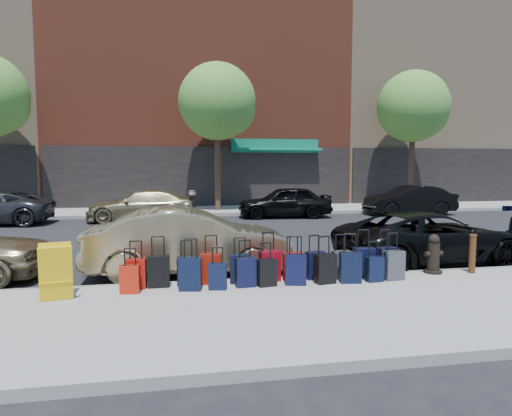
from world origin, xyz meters
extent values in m
plane|color=black|center=(0.00, 0.00, 0.00)|extent=(120.00, 120.00, 0.00)
cube|color=gray|center=(0.00, -6.50, 0.07)|extent=(60.00, 4.00, 0.15)
cube|color=gray|center=(0.00, 10.00, 0.07)|extent=(60.00, 4.00, 0.15)
cube|color=gray|center=(0.00, -4.48, 0.07)|extent=(60.00, 0.08, 0.15)
cube|color=gray|center=(0.00, 7.98, 0.07)|extent=(60.00, 0.08, 0.15)
cube|color=maroon|center=(0.00, 18.00, 10.00)|extent=(17.00, 12.00, 20.00)
cube|color=black|center=(0.00, 11.95, 1.70)|extent=(16.66, 0.15, 3.40)
cube|color=#0B6549|center=(4.00, 11.60, 3.20)|extent=(5.00, 0.91, 0.27)
cube|color=#0B6549|center=(4.00, 11.90, 3.55)|extent=(5.00, 0.10, 0.60)
cube|color=#967C5C|center=(16.00, 18.00, 9.00)|extent=(15.00, 12.00, 18.00)
cube|color=black|center=(16.00, 11.95, 1.70)|extent=(14.70, 0.15, 3.40)
cylinder|color=black|center=(0.50, 9.50, 2.55)|extent=(0.30, 0.30, 4.80)
sphere|color=#337928|center=(0.50, 9.50, 5.52)|extent=(3.80, 3.80, 3.80)
sphere|color=#337928|center=(1.10, 9.50, 5.14)|extent=(2.58, 2.58, 2.58)
cylinder|color=black|center=(11.00, 9.50, 2.55)|extent=(0.30, 0.30, 4.80)
sphere|color=#337928|center=(11.00, 9.50, 5.52)|extent=(3.80, 3.80, 3.80)
sphere|color=#337928|center=(11.60, 9.50, 5.14)|extent=(2.58, 2.58, 2.58)
cube|color=#A2110A|center=(-2.46, -4.83, 0.43)|extent=(0.38, 0.23, 0.55)
cylinder|color=black|center=(-2.46, -4.83, 1.02)|extent=(0.21, 0.05, 0.03)
cube|color=black|center=(-2.05, -4.80, 0.45)|extent=(0.40, 0.22, 0.59)
cylinder|color=black|center=(-2.05, -4.80, 1.09)|extent=(0.22, 0.04, 0.03)
cube|color=black|center=(-1.53, -4.80, 0.42)|extent=(0.36, 0.21, 0.54)
cylinder|color=black|center=(-1.53, -4.80, 1.00)|extent=(0.20, 0.04, 0.03)
cube|color=maroon|center=(-1.08, -4.75, 0.44)|extent=(0.42, 0.28, 0.58)
cylinder|color=black|center=(-1.08, -4.75, 1.07)|extent=(0.22, 0.07, 0.03)
cube|color=black|center=(-0.53, -4.80, 0.43)|extent=(0.39, 0.24, 0.55)
cylinder|color=black|center=(-0.53, -4.80, 1.02)|extent=(0.21, 0.05, 0.03)
cube|color=maroon|center=(0.06, -4.77, 0.45)|extent=(0.44, 0.30, 0.60)
cylinder|color=black|center=(0.06, -4.77, 1.10)|extent=(0.23, 0.08, 0.03)
cube|color=#AC0E0B|center=(0.52, -4.78, 0.42)|extent=(0.38, 0.24, 0.55)
cylinder|color=black|center=(0.52, -4.78, 1.02)|extent=(0.21, 0.05, 0.03)
cube|color=black|center=(0.99, -4.75, 0.42)|extent=(0.39, 0.26, 0.55)
cylinder|color=black|center=(0.99, -4.75, 1.01)|extent=(0.21, 0.07, 0.03)
cube|color=#3E3E43|center=(1.54, -4.78, 0.42)|extent=(0.38, 0.23, 0.55)
cylinder|color=black|center=(1.54, -4.78, 1.02)|extent=(0.21, 0.05, 0.03)
cube|color=black|center=(2.00, -4.81, 0.45)|extent=(0.42, 0.26, 0.60)
cylinder|color=black|center=(2.00, -4.81, 1.10)|extent=(0.23, 0.05, 0.03)
cube|color=black|center=(2.48, -4.81, 0.45)|extent=(0.43, 0.28, 0.59)
cylinder|color=black|center=(2.48, -4.81, 1.09)|extent=(0.22, 0.07, 0.03)
cube|color=#B11C0B|center=(-2.54, -5.12, 0.40)|extent=(0.35, 0.23, 0.50)
cylinder|color=black|center=(-2.54, -5.12, 0.94)|extent=(0.19, 0.05, 0.03)
cube|color=black|center=(-1.48, -5.13, 0.44)|extent=(0.43, 0.30, 0.59)
cylinder|color=black|center=(-1.48, -5.13, 1.08)|extent=(0.23, 0.07, 0.03)
cube|color=black|center=(-0.99, -5.16, 0.39)|extent=(0.35, 0.24, 0.48)
cylinder|color=black|center=(-0.99, -5.16, 0.92)|extent=(0.19, 0.06, 0.03)
cube|color=black|center=(-0.46, -5.07, 0.42)|extent=(0.39, 0.25, 0.54)
cylinder|color=black|center=(-0.46, -5.07, 1.01)|extent=(0.21, 0.05, 0.03)
cube|color=black|center=(-0.06, -5.11, 0.40)|extent=(0.37, 0.26, 0.51)
cylinder|color=black|center=(-0.06, -5.11, 0.96)|extent=(0.20, 0.06, 0.03)
cube|color=black|center=(0.50, -5.10, 0.44)|extent=(0.43, 0.30, 0.58)
cylinder|color=black|center=(0.50, -5.10, 1.07)|extent=(0.22, 0.08, 0.03)
cube|color=black|center=(1.08, -5.11, 0.43)|extent=(0.41, 0.28, 0.56)
cylinder|color=black|center=(1.08, -5.11, 1.05)|extent=(0.22, 0.07, 0.03)
cube|color=black|center=(1.57, -5.15, 0.44)|extent=(0.43, 0.29, 0.59)
cylinder|color=black|center=(1.57, -5.15, 1.08)|extent=(0.23, 0.06, 0.03)
cube|color=black|center=(2.07, -5.16, 0.39)|extent=(0.35, 0.22, 0.49)
cylinder|color=black|center=(2.07, -5.16, 0.92)|extent=(0.19, 0.05, 0.03)
cube|color=#39393E|center=(2.49, -5.10, 0.44)|extent=(0.41, 0.27, 0.58)
cylinder|color=black|center=(2.49, -5.10, 1.07)|extent=(0.22, 0.06, 0.03)
cylinder|color=black|center=(3.59, -4.73, 0.18)|extent=(0.37, 0.37, 0.06)
cylinder|color=black|center=(3.59, -4.73, 0.50)|extent=(0.25, 0.25, 0.57)
sphere|color=black|center=(3.59, -4.73, 0.86)|extent=(0.23, 0.23, 0.23)
cylinder|color=black|center=(3.59, -4.73, 0.56)|extent=(0.42, 0.14, 0.10)
cylinder|color=#38190C|center=(4.39, -4.87, 0.55)|extent=(0.13, 0.13, 0.80)
cylinder|color=#38190C|center=(4.39, -4.87, 0.95)|extent=(0.15, 0.15, 0.04)
cube|color=yellow|center=(-3.69, -5.44, 0.62)|extent=(0.56, 0.35, 0.93)
cube|color=yellow|center=(-3.77, -5.11, 0.62)|extent=(0.56, 0.35, 0.93)
cube|color=yellow|center=(-3.73, -5.28, 0.48)|extent=(0.58, 0.45, 0.02)
imported|color=tan|center=(-1.41, -3.31, 0.74)|extent=(4.48, 1.59, 1.47)
imported|color=black|center=(4.38, -3.29, 0.64)|extent=(4.81, 2.62, 1.28)
imported|color=tan|center=(-3.04, 6.63, 0.67)|extent=(4.67, 2.08, 1.33)
imported|color=black|center=(3.30, 6.90, 0.72)|extent=(4.36, 2.04, 1.44)
imported|color=black|center=(9.52, 6.93, 0.71)|extent=(4.32, 1.56, 1.42)
camera|label=1|loc=(-1.79, -13.29, 2.42)|focal=32.00mm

